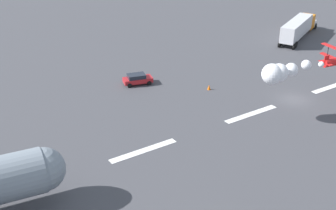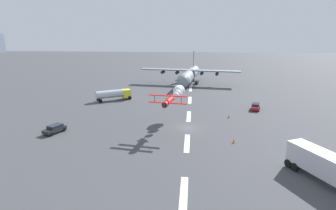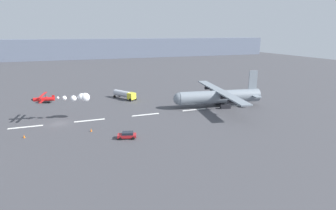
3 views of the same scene
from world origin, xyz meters
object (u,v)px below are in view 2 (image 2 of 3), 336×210
traffic_cone_near (234,141)px  cargo_transport_plane (189,75)px  airport_staff_sedan (55,129)px  traffic_cone_far (229,116)px  fuel_tanker_truck (114,94)px  followme_car_yellow (256,106)px  stunt_biplane_red (177,93)px

traffic_cone_near → cargo_transport_plane: bearing=9.1°
cargo_transport_plane → airport_staff_sedan: (-51.72, 23.85, -2.61)m
traffic_cone_far → fuel_tanker_truck: bearing=65.2°
cargo_transport_plane → traffic_cone_near: (-53.64, -8.56, -3.04)m
cargo_transport_plane → fuel_tanker_truck: cargo_transport_plane is taller
cargo_transport_plane → followme_car_yellow: cargo_transport_plane is taller
traffic_cone_near → fuel_tanker_truck: bearing=45.4°
cargo_transport_plane → traffic_cone_far: cargo_transport_plane is taller
followme_car_yellow → airport_staff_sedan: 45.12m
followme_car_yellow → cargo_transport_plane: bearing=27.6°
fuel_tanker_truck → airport_staff_sedan: 26.55m
cargo_transport_plane → airport_staff_sedan: bearing=155.2°
cargo_transport_plane → fuel_tanker_truck: 32.45m
cargo_transport_plane → traffic_cone_near: bearing=-170.9°
stunt_biplane_red → fuel_tanker_truck: (16.88, 18.20, -4.23)m
stunt_biplane_red → cargo_transport_plane: bearing=-2.5°
airport_staff_sedan → traffic_cone_far: size_ratio=6.12×
stunt_biplane_red → fuel_tanker_truck: 25.18m
cargo_transport_plane → fuel_tanker_truck: bearing=141.8°
airport_staff_sedan → traffic_cone_far: 35.61m
followme_car_yellow → traffic_cone_far: 10.26m
airport_staff_sedan → traffic_cone_near: 32.47m
followme_car_yellow → traffic_cone_far: bearing=135.5°
stunt_biplane_red → traffic_cone_near: size_ratio=19.83×
fuel_tanker_truck → traffic_cone_near: fuel_tanker_truck is taller
stunt_biplane_red → fuel_tanker_truck: stunt_biplane_red is taller
traffic_cone_far → followme_car_yellow: bearing=-44.5°
airport_staff_sedan → traffic_cone_near: airport_staff_sedan is taller
traffic_cone_far → airport_staff_sedan: bearing=110.7°
cargo_transport_plane → stunt_biplane_red: bearing=177.5°
traffic_cone_far → traffic_cone_near: bearing=176.4°
traffic_cone_near → stunt_biplane_red: bearing=42.7°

